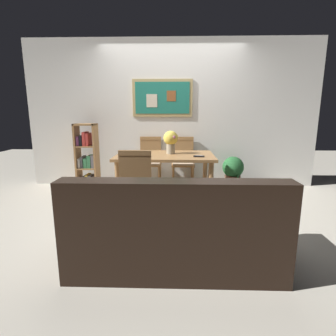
{
  "coord_description": "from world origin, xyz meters",
  "views": [
    {
      "loc": [
        0.08,
        -3.56,
        1.34
      ],
      "look_at": [
        -0.02,
        -0.29,
        0.65
      ],
      "focal_mm": 28.28,
      "sensor_mm": 36.0,
      "label": 1
    }
  ],
  "objects_px": {
    "dining_chair_far_left": "(150,158)",
    "tv_remote": "(199,156)",
    "dining_chair_far_right": "(183,158)",
    "flower_vase": "(171,140)",
    "dining_chair_near_left": "(137,179)",
    "potted_ivy": "(233,171)",
    "dining_table": "(165,161)",
    "bookshelf": "(87,160)",
    "leather_couch": "(174,232)"
  },
  "relations": [
    {
      "from": "dining_chair_far_right",
      "to": "dining_chair_far_left",
      "type": "bearing_deg",
      "value": 178.84
    },
    {
      "from": "dining_chair_near_left",
      "to": "tv_remote",
      "type": "bearing_deg",
      "value": 35.93
    },
    {
      "from": "dining_chair_near_left",
      "to": "leather_couch",
      "type": "height_order",
      "value": "dining_chair_near_left"
    },
    {
      "from": "tv_remote",
      "to": "dining_chair_far_right",
      "type": "bearing_deg",
      "value": 101.71
    },
    {
      "from": "potted_ivy",
      "to": "dining_chair_far_right",
      "type": "bearing_deg",
      "value": 172.0
    },
    {
      "from": "dining_chair_near_left",
      "to": "potted_ivy",
      "type": "distance_m",
      "value": 2.07
    },
    {
      "from": "dining_chair_near_left",
      "to": "potted_ivy",
      "type": "xyz_separation_m",
      "value": [
        1.48,
        1.43,
        -0.21
      ]
    },
    {
      "from": "flower_vase",
      "to": "tv_remote",
      "type": "relative_size",
      "value": 2.18
    },
    {
      "from": "leather_couch",
      "to": "potted_ivy",
      "type": "xyz_separation_m",
      "value": [
        1.01,
        2.38,
        0.02
      ]
    },
    {
      "from": "dining_chair_far_right",
      "to": "potted_ivy",
      "type": "distance_m",
      "value": 0.91
    },
    {
      "from": "dining_chair_far_right",
      "to": "tv_remote",
      "type": "bearing_deg",
      "value": -78.29
    },
    {
      "from": "dining_chair_far_left",
      "to": "bookshelf",
      "type": "xyz_separation_m",
      "value": [
        -1.09,
        -0.18,
        -0.02
      ]
    },
    {
      "from": "dining_chair_far_right",
      "to": "dining_chair_near_left",
      "type": "xyz_separation_m",
      "value": [
        -0.6,
        -1.55,
        0.0
      ]
    },
    {
      "from": "dining_chair_far_right",
      "to": "leather_couch",
      "type": "xyz_separation_m",
      "value": [
        -0.13,
        -2.51,
        -0.23
      ]
    },
    {
      "from": "dining_chair_far_right",
      "to": "flower_vase",
      "type": "xyz_separation_m",
      "value": [
        -0.21,
        -0.68,
        0.39
      ]
    },
    {
      "from": "dining_table",
      "to": "bookshelf",
      "type": "bearing_deg",
      "value": 156.91
    },
    {
      "from": "bookshelf",
      "to": "dining_chair_near_left",
      "type": "bearing_deg",
      "value": -52.29
    },
    {
      "from": "dining_table",
      "to": "potted_ivy",
      "type": "height_order",
      "value": "dining_table"
    },
    {
      "from": "leather_couch",
      "to": "bookshelf",
      "type": "height_order",
      "value": "bookshelf"
    },
    {
      "from": "dining_table",
      "to": "dining_chair_near_left",
      "type": "relative_size",
      "value": 1.6
    },
    {
      "from": "dining_table",
      "to": "dining_chair_far_left",
      "type": "distance_m",
      "value": 0.83
    },
    {
      "from": "leather_couch",
      "to": "bookshelf",
      "type": "xyz_separation_m",
      "value": [
        -1.54,
        2.34,
        0.21
      ]
    },
    {
      "from": "bookshelf",
      "to": "dining_chair_far_right",
      "type": "bearing_deg",
      "value": 5.64
    },
    {
      "from": "bookshelf",
      "to": "dining_chair_far_left",
      "type": "bearing_deg",
      "value": 9.23
    },
    {
      "from": "dining_chair_far_left",
      "to": "tv_remote",
      "type": "height_order",
      "value": "dining_chair_far_left"
    },
    {
      "from": "dining_table",
      "to": "dining_chair_near_left",
      "type": "xyz_separation_m",
      "value": [
        -0.31,
        -0.8,
        -0.09
      ]
    },
    {
      "from": "dining_chair_far_right",
      "to": "bookshelf",
      "type": "distance_m",
      "value": 1.68
    },
    {
      "from": "bookshelf",
      "to": "tv_remote",
      "type": "relative_size",
      "value": 7.21
    },
    {
      "from": "flower_vase",
      "to": "tv_remote",
      "type": "distance_m",
      "value": 0.54
    },
    {
      "from": "dining_table",
      "to": "flower_vase",
      "type": "height_order",
      "value": "flower_vase"
    },
    {
      "from": "dining_chair_far_left",
      "to": "flower_vase",
      "type": "xyz_separation_m",
      "value": [
        0.38,
        -0.69,
        0.39
      ]
    },
    {
      "from": "tv_remote",
      "to": "dining_chair_far_left",
      "type": "bearing_deg",
      "value": 128.67
    },
    {
      "from": "dining_chair_near_left",
      "to": "potted_ivy",
      "type": "bearing_deg",
      "value": 44.09
    },
    {
      "from": "dining_chair_near_left",
      "to": "dining_chair_far_left",
      "type": "height_order",
      "value": "same"
    },
    {
      "from": "leather_couch",
      "to": "bookshelf",
      "type": "distance_m",
      "value": 2.81
    },
    {
      "from": "potted_ivy",
      "to": "flower_vase",
      "type": "bearing_deg",
      "value": -152.76
    },
    {
      "from": "dining_chair_far_left",
      "to": "potted_ivy",
      "type": "relative_size",
      "value": 1.54
    },
    {
      "from": "dining_chair_far_left",
      "to": "potted_ivy",
      "type": "bearing_deg",
      "value": -5.27
    },
    {
      "from": "flower_vase",
      "to": "tv_remote",
      "type": "height_order",
      "value": "flower_vase"
    },
    {
      "from": "dining_chair_far_right",
      "to": "potted_ivy",
      "type": "height_order",
      "value": "dining_chair_far_right"
    },
    {
      "from": "bookshelf",
      "to": "potted_ivy",
      "type": "xyz_separation_m",
      "value": [
        2.55,
        0.04,
        -0.19
      ]
    },
    {
      "from": "bookshelf",
      "to": "flower_vase",
      "type": "xyz_separation_m",
      "value": [
        1.47,
        -0.51,
        0.41
      ]
    },
    {
      "from": "dining_chair_far_right",
      "to": "bookshelf",
      "type": "xyz_separation_m",
      "value": [
        -1.68,
        -0.17,
        -0.02
      ]
    },
    {
      "from": "tv_remote",
      "to": "potted_ivy",
      "type": "bearing_deg",
      "value": 51.56
    },
    {
      "from": "potted_ivy",
      "to": "dining_chair_near_left",
      "type": "bearing_deg",
      "value": -135.91
    },
    {
      "from": "dining_chair_far_left",
      "to": "tv_remote",
      "type": "distance_m",
      "value": 1.27
    },
    {
      "from": "bookshelf",
      "to": "tv_remote",
      "type": "height_order",
      "value": "bookshelf"
    },
    {
      "from": "dining_chair_far_left",
      "to": "flower_vase",
      "type": "height_order",
      "value": "flower_vase"
    },
    {
      "from": "flower_vase",
      "to": "dining_chair_near_left",
      "type": "bearing_deg",
      "value": -114.38
    },
    {
      "from": "dining_table",
      "to": "tv_remote",
      "type": "xyz_separation_m",
      "value": [
        0.49,
        -0.21,
        0.1
      ]
    }
  ]
}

